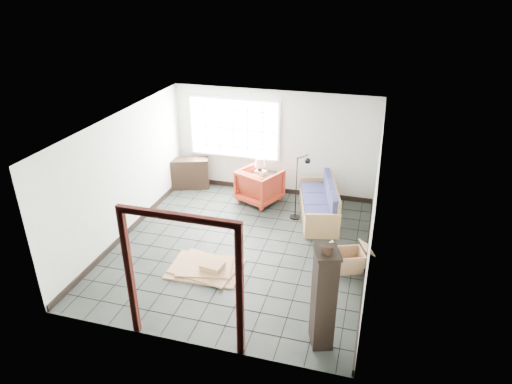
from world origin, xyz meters
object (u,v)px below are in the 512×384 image
(futon_sofa, at_px, (321,205))
(tall_shelf, at_px, (324,298))
(side_table, at_px, (263,178))
(armchair, at_px, (260,184))

(futon_sofa, relative_size, tall_shelf, 1.26)
(side_table, relative_size, tall_shelf, 0.37)
(futon_sofa, height_order, side_table, futon_sofa)
(futon_sofa, relative_size, side_table, 3.40)
(futon_sofa, height_order, tall_shelf, tall_shelf)
(futon_sofa, xyz_separation_m, side_table, (-1.56, 0.69, 0.19))
(side_table, bearing_deg, armchair, -88.57)
(futon_sofa, bearing_deg, armchair, 151.16)
(armchair, relative_size, side_table, 1.52)
(armchair, bearing_deg, side_table, -64.35)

